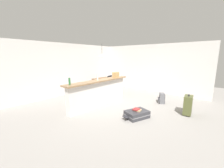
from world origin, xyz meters
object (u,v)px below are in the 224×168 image
object	(u,v)px
bottle_clear	(120,74)
book_stack	(137,110)
bottle_white	(97,77)
backpack_grey	(162,98)
suitcase_flat_charcoal	(137,114)
dining_chair_near_partition	(111,84)
grocery_bag	(116,75)
dining_table	(104,80)
pendant_lamp	(102,55)
bottle_green	(69,81)
suitcase_upright_olive	(188,105)

from	to	relation	value
bottle_clear	book_stack	size ratio (longest dim) A/B	0.76
bottle_white	backpack_grey	size ratio (longest dim) A/B	0.54
suitcase_flat_charcoal	book_stack	size ratio (longest dim) A/B	3.37
suitcase_flat_charcoal	bottle_clear	bearing A→B (deg)	51.77
dining_chair_near_partition	book_stack	bearing A→B (deg)	-124.49
grocery_bag	dining_table	world-z (taller)	grocery_bag
bottle_white	grocery_bag	distance (m)	0.99
bottle_clear	dining_table	xyz separation A→B (m)	(0.43, 1.33, -0.46)
dining_chair_near_partition	dining_table	bearing A→B (deg)	88.54
bottle_clear	pendant_lamp	size ratio (longest dim) A/B	0.30
suitcase_flat_charcoal	grocery_bag	bearing A→B (deg)	58.90
dining_chair_near_partition	book_stack	distance (m)	3.05
bottle_green	bottle_white	distance (m)	1.19
bottle_white	book_stack	bearing A→B (deg)	-89.45
suitcase_upright_olive	bottle_green	bearing A→B (deg)	130.65
dining_chair_near_partition	book_stack	size ratio (longest dim) A/B	3.52
grocery_bag	book_stack	world-z (taller)	grocery_bag
suitcase_upright_olive	pendant_lamp	bearing A→B (deg)	84.55
book_stack	suitcase_upright_olive	bearing A→B (deg)	-41.96
grocery_bag	backpack_grey	distance (m)	2.11
bottle_clear	pendant_lamp	xyz separation A→B (m)	(0.36, 1.42, 0.83)
bottle_green	bottle_clear	distance (m)	2.51
bottle_clear	backpack_grey	distance (m)	2.02
bottle_clear	suitcase_upright_olive	bearing A→B (deg)	-90.83
suitcase_flat_charcoal	backpack_grey	xyz separation A→B (m)	(1.87, -0.05, 0.09)
pendant_lamp	dining_table	bearing A→B (deg)	-57.13
dining_table	suitcase_flat_charcoal	world-z (taller)	dining_table
book_stack	bottle_clear	bearing A→B (deg)	52.07
grocery_bag	pendant_lamp	xyz separation A→B (m)	(0.70, 1.47, 0.82)
bottle_white	dining_chair_near_partition	distance (m)	2.00
backpack_grey	book_stack	world-z (taller)	backpack_grey
dining_chair_near_partition	pendant_lamp	distance (m)	1.55
bottle_clear	dining_table	size ratio (longest dim) A/B	0.18
bottle_clear	suitcase_flat_charcoal	size ratio (longest dim) A/B	0.23
bottle_green	bottle_clear	world-z (taller)	bottle_green
grocery_bag	bottle_clear	bearing A→B (deg)	8.27
backpack_grey	book_stack	bearing A→B (deg)	178.53
dining_table	book_stack	world-z (taller)	dining_table
bottle_white	dining_chair_near_partition	size ratio (longest dim) A/B	0.24
dining_table	pendant_lamp	bearing A→B (deg)	122.87
bottle_green	bottle_white	bearing A→B (deg)	-1.18
bottle_white	suitcase_upright_olive	xyz separation A→B (m)	(1.28, -2.85, -0.79)
grocery_bag	suitcase_flat_charcoal	world-z (taller)	grocery_bag
pendant_lamp	dining_chair_near_partition	bearing A→B (deg)	-85.38
bottle_clear	book_stack	distance (m)	2.29
grocery_bag	suitcase_flat_charcoal	bearing A→B (deg)	-121.10
bottle_green	bottle_white	xyz separation A→B (m)	(1.19, -0.02, 0.00)
grocery_bag	pendant_lamp	distance (m)	1.83
bottle_clear	suitcase_flat_charcoal	world-z (taller)	bottle_clear
dining_chair_near_partition	backpack_grey	distance (m)	2.57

